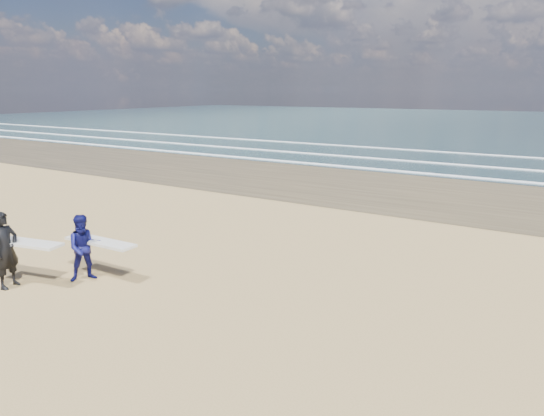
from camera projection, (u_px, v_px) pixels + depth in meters
The scene contains 2 objects.
surfer_near at pixel (8, 249), 12.26m from camera, with size 2.26×1.25×2.00m.
surfer_far at pixel (86, 247), 12.76m from camera, with size 2.22×1.20×1.79m.
Camera 1 is at (10.79, -6.44, 4.94)m, focal length 32.00 mm.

